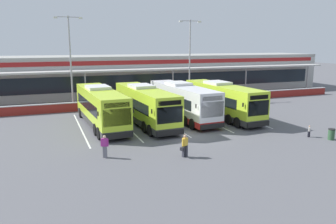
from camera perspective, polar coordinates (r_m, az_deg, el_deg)
ground_plane at (r=28.43m, az=3.63°, el=-4.19°), size 200.00×200.00×0.00m
terminal_building at (r=53.22m, az=-8.48°, el=6.43°), size 70.00×13.00×6.00m
red_barrier_wall at (r=41.61m, az=-4.65°, el=1.66°), size 60.00×0.40×1.10m
coach_bus_leftmost at (r=32.24m, az=-11.56°, el=0.75°), size 3.41×12.27×3.78m
coach_bus_left_centre at (r=32.57m, az=-4.01°, el=1.08°), size 3.41×12.27×3.78m
coach_bus_centre at (r=34.76m, az=2.48°, el=1.76°), size 3.41×12.27×3.78m
coach_bus_right_centre at (r=35.86m, az=9.31°, el=1.93°), size 3.41×12.27×3.78m
bay_stripe_far_west at (r=31.96m, az=-14.87°, el=-2.77°), size 0.14×13.00×0.01m
bay_stripe_west at (r=32.63m, az=-7.52°, el=-2.18°), size 0.14×13.00×0.01m
bay_stripe_mid_west at (r=33.80m, az=-0.58°, el=-1.59°), size 0.14×13.00×0.01m
bay_stripe_centre at (r=35.44m, az=5.80°, el=-1.03°), size 0.14×13.00×0.01m
bay_stripe_mid_east at (r=37.48m, az=11.55°, el=-0.51°), size 0.14×13.00×0.01m
pedestrian_with_handbag at (r=23.05m, az=2.92°, el=-5.77°), size 0.65×0.42×1.62m
pedestrian_in_dark_coat at (r=23.30m, az=-10.90°, el=-5.74°), size 0.53×0.39×1.62m
pedestrian_child at (r=30.43m, az=23.24°, el=-3.02°), size 0.29×0.26×1.00m
lamp_post_west at (r=41.29m, az=-16.54°, el=9.16°), size 3.24×0.28×11.00m
lamp_post_centre at (r=46.25m, az=3.78°, el=9.83°), size 3.24×0.28×11.00m
litter_bin at (r=30.40m, az=26.43°, el=-3.46°), size 0.54×0.54×0.93m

